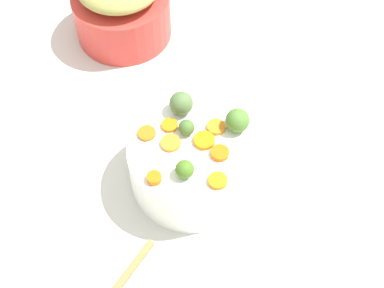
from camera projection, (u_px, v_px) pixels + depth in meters
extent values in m
cube|color=silver|center=(173.00, 178.00, 1.02)|extent=(2.40, 2.40, 0.02)
cylinder|color=white|center=(192.00, 164.00, 0.97)|extent=(0.22, 0.22, 0.10)
cylinder|color=red|center=(123.00, 15.00, 1.18)|extent=(0.21, 0.21, 0.11)
cylinder|color=orange|center=(170.00, 125.00, 0.94)|extent=(0.04, 0.04, 0.01)
cylinder|color=orange|center=(218.00, 181.00, 0.88)|extent=(0.04, 0.04, 0.01)
cylinder|color=orange|center=(171.00, 141.00, 0.93)|extent=(0.05, 0.05, 0.01)
cylinder|color=orange|center=(216.00, 127.00, 0.94)|extent=(0.05, 0.05, 0.01)
cylinder|color=orange|center=(147.00, 133.00, 0.94)|extent=(0.04, 0.04, 0.01)
cylinder|color=orange|center=(154.00, 178.00, 0.88)|extent=(0.03, 0.03, 0.01)
cylinder|color=orange|center=(220.00, 153.00, 0.91)|extent=(0.04, 0.04, 0.01)
cylinder|color=orange|center=(204.00, 140.00, 0.93)|extent=(0.05, 0.05, 0.01)
sphere|color=#4B7A24|center=(185.00, 169.00, 0.88)|extent=(0.03, 0.03, 0.03)
sphere|color=#538532|center=(237.00, 120.00, 0.93)|extent=(0.04, 0.04, 0.04)
sphere|color=#4B712E|center=(187.00, 127.00, 0.93)|extent=(0.03, 0.03, 0.03)
sphere|color=#55743F|center=(181.00, 103.00, 0.95)|extent=(0.04, 0.04, 0.04)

